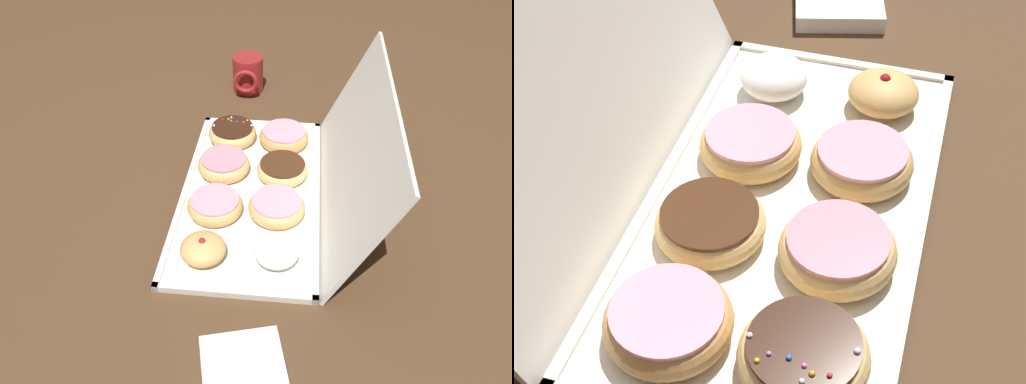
% 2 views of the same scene
% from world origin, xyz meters
% --- Properties ---
extents(ground_plane, '(3.00, 3.00, 0.00)m').
position_xyz_m(ground_plane, '(0.00, 0.00, 0.00)').
color(ground_plane, '#4C331E').
extents(donut_box, '(0.56, 0.30, 0.01)m').
position_xyz_m(donut_box, '(0.00, 0.00, 0.01)').
color(donut_box, silver).
rests_on(donut_box, ground).
extents(box_lid_open, '(0.56, 0.12, 0.27)m').
position_xyz_m(box_lid_open, '(0.00, 0.21, 0.13)').
color(box_lid_open, silver).
rests_on(box_lid_open, ground).
extents(sprinkle_donut_0, '(0.12, 0.12, 0.04)m').
position_xyz_m(sprinkle_donut_0, '(-0.19, -0.07, 0.03)').
color(sprinkle_donut_0, '#E5B770').
rests_on(sprinkle_donut_0, donut_box).
extents(pink_frosted_donut_1, '(0.12, 0.12, 0.04)m').
position_xyz_m(pink_frosted_donut_1, '(-0.07, -0.07, 0.03)').
color(pink_frosted_donut_1, '#E5B770').
rests_on(pink_frosted_donut_1, donut_box).
extents(pink_frosted_donut_2, '(0.12, 0.12, 0.04)m').
position_xyz_m(pink_frosted_donut_2, '(0.07, -0.07, 0.03)').
color(pink_frosted_donut_2, tan).
rests_on(pink_frosted_donut_2, donut_box).
extents(jelly_filled_donut_3, '(0.09, 0.09, 0.05)m').
position_xyz_m(jelly_filled_donut_3, '(0.20, -0.07, 0.03)').
color(jelly_filled_donut_3, tan).
rests_on(jelly_filled_donut_3, donut_box).
extents(pink_frosted_donut_4, '(0.12, 0.12, 0.04)m').
position_xyz_m(pink_frosted_donut_4, '(-0.19, 0.06, 0.03)').
color(pink_frosted_donut_4, tan).
rests_on(pink_frosted_donut_4, donut_box).
extents(chocolate_frosted_donut_5, '(0.12, 0.12, 0.03)m').
position_xyz_m(chocolate_frosted_donut_5, '(-0.06, 0.06, 0.03)').
color(chocolate_frosted_donut_5, '#E5B770').
rests_on(chocolate_frosted_donut_5, donut_box).
extents(pink_frosted_donut_6, '(0.12, 0.12, 0.04)m').
position_xyz_m(pink_frosted_donut_6, '(0.06, 0.06, 0.03)').
color(pink_frosted_donut_6, tan).
rests_on(pink_frosted_donut_6, donut_box).
extents(powdered_filled_donut_7, '(0.09, 0.09, 0.05)m').
position_xyz_m(powdered_filled_donut_7, '(0.19, 0.07, 0.03)').
color(powdered_filled_donut_7, white).
rests_on(powdered_filled_donut_7, donut_box).
extents(coffee_mug, '(0.11, 0.09, 0.10)m').
position_xyz_m(coffee_mug, '(-0.46, -0.06, 0.05)').
color(coffee_mug, maroon).
rests_on(coffee_mug, ground).
extents(napkin_stack, '(0.16, 0.16, 0.02)m').
position_xyz_m(napkin_stack, '(0.42, 0.03, 0.01)').
color(napkin_stack, white).
rests_on(napkin_stack, ground).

